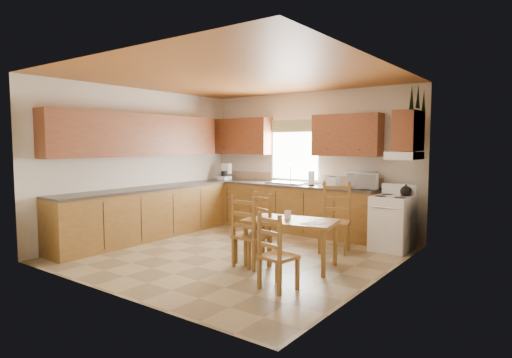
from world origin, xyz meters
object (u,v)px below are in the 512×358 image
Objects in this scene: microwave at (363,181)px; dining_table at (291,243)px; chair_near_right at (278,251)px; chair_far_left at (253,230)px; stove at (392,224)px; chair_far_right at (335,218)px; chair_near_left at (251,231)px.

dining_table is (-0.19, -2.05, -0.74)m from microwave.
chair_near_right is 0.91× the size of chair_far_left.
stove is 0.96m from chair_far_right.
chair_near_left is at bearing -41.77° from chair_far_left.
chair_near_right is at bearing -78.01° from dining_table.
microwave is 3.01m from chair_near_right.
chair_far_left reaches higher than chair_near_left.
microwave reaches higher than stove.
chair_near_right is at bearing 148.34° from chair_near_left.
chair_near_left is (-0.62, -2.40, -0.57)m from microwave.
chair_far_right is at bearing -132.48° from stove.
microwave reaches higher than chair_far_right.
stove is 0.78× the size of chair_far_right.
stove is 0.70× the size of dining_table.
chair_near_left reaches higher than dining_table.
chair_near_left is at bearing -152.03° from dining_table.
stove is at bearing -89.93° from chair_near_right.
dining_table is 1.13× the size of chair_far_right.
microwave is at bearing 94.33° from chair_far_left.
chair_far_left reaches higher than chair_near_right.
chair_far_left is (-0.05, 0.10, 0.00)m from chair_near_left.
chair_near_left reaches higher than chair_near_right.
chair_near_right is (0.81, -0.54, -0.04)m from chair_near_left.
microwave is at bearing -102.08° from chair_near_left.
chair_near_right is 1.98m from chair_far_right.
chair_near_right is (-0.46, -2.62, 0.03)m from stove.
microwave reaches higher than dining_table.
microwave is at bearing 73.46° from dining_table.
microwave is 0.48× the size of chair_far_left.
chair_far_left reaches higher than stove.
microwave is 2.46m from chair_far_left.
microwave reaches higher than chair_near_right.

